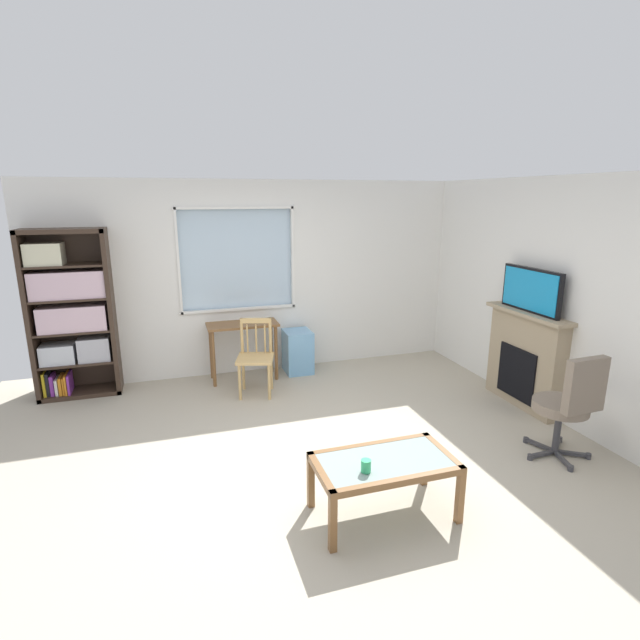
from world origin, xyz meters
The scene contains 12 objects.
ground centered at (0.00, 0.00, -0.01)m, with size 6.45×5.83×0.02m, color #B2A893.
wall_back_with_window centered at (0.03, 2.42, 1.22)m, with size 5.45×0.15×2.51m.
wall_right centered at (2.78, 0.00, 1.25)m, with size 0.12×5.03×2.51m, color white.
bookshelf centered at (-2.19, 2.17, 1.00)m, with size 0.90×0.38×1.96m.
desk_under_window centered at (-0.24, 2.07, 0.60)m, with size 0.89×0.40×0.74m.
wooden_chair centered at (-0.17, 1.55, 0.46)m, with size 0.52×0.50×0.90m.
plastic_drawer_unit centered at (0.49, 2.12, 0.28)m, with size 0.35×0.40×0.57m, color #72ADDB.
fireplace centered at (2.63, 0.32, 0.55)m, with size 0.26×1.13×1.09m.
tv centered at (2.61, 0.32, 1.32)m, with size 0.06×0.84×0.47m.
office_chair centered at (2.18, -0.78, 0.55)m, with size 0.56×0.58×1.00m.
coffee_table centered at (0.31, -1.00, 0.38)m, with size 1.02×0.56×0.45m.
sippy_cup centered at (0.11, -1.11, 0.50)m, with size 0.07×0.07×0.09m, color #33B770.
Camera 1 is at (-1.09, -3.85, 2.30)m, focal length 27.13 mm.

